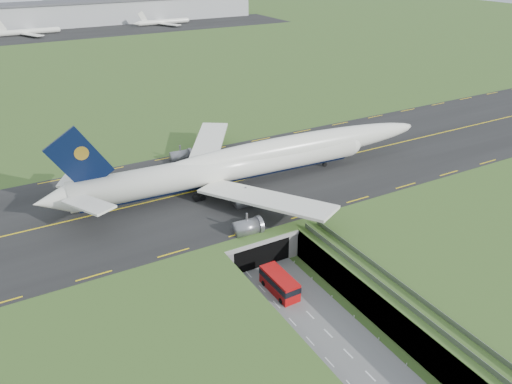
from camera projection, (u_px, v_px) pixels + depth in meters
ground at (284, 290)px, 89.28m from camera, size 900.00×900.00×0.00m
airfield_deck at (285, 276)px, 87.94m from camera, size 800.00×800.00×6.00m
trench_road at (308, 314)px, 83.39m from camera, size 12.00×75.00×0.20m
taxiway at (207, 188)px, 112.27m from camera, size 800.00×44.00×0.18m
tunnel_portal at (241, 232)px, 100.81m from camera, size 17.00×22.30×6.00m
guideway at (412, 308)px, 76.82m from camera, size 3.00×53.00×7.05m
jumbo_jet at (251, 161)px, 112.88m from camera, size 93.24×60.16×19.92m
shuttle_tram at (280, 283)px, 87.87m from camera, size 3.50×8.75×3.52m
cargo_terminal at (33, 16)px, 316.33m from camera, size 320.00×67.00×15.60m
distant_hills at (92, 16)px, 454.38m from camera, size 700.00×91.00×60.00m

